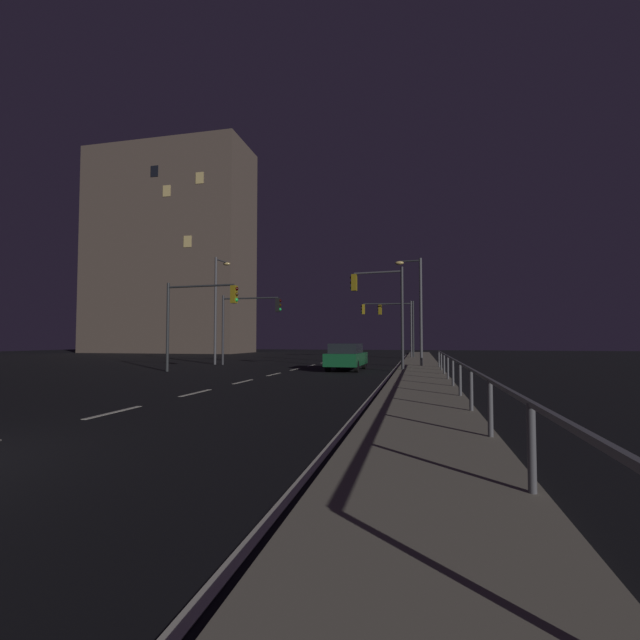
# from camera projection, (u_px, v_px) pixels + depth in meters

# --- Properties ---
(ground_plane) EXTENTS (112.00, 112.00, 0.00)m
(ground_plane) POSITION_uv_depth(u_px,v_px,m) (277.00, 374.00, 22.80)
(ground_plane) COLOR black
(ground_plane) RESTS_ON ground
(sidewalk_right) EXTENTS (2.53, 77.00, 0.14)m
(sidewalk_right) POSITION_uv_depth(u_px,v_px,m) (420.00, 375.00, 21.17)
(sidewalk_right) COLOR gray
(sidewalk_right) RESTS_ON ground
(lane_markings_center) EXTENTS (0.14, 50.00, 0.01)m
(lane_markings_center) POSITION_uv_depth(u_px,v_px,m) (295.00, 369.00, 26.21)
(lane_markings_center) COLOR silver
(lane_markings_center) RESTS_ON ground
(lane_edge_line) EXTENTS (0.14, 53.00, 0.01)m
(lane_edge_line) POSITION_uv_depth(u_px,v_px,m) (395.00, 369.00, 26.38)
(lane_edge_line) COLOR silver
(lane_edge_line) RESTS_ON ground
(car) EXTENTS (1.92, 4.44, 1.57)m
(car) POSITION_uv_depth(u_px,v_px,m) (346.00, 356.00, 25.23)
(car) COLOR #14592D
(car) RESTS_ON ground
(traffic_light_overhead_east) EXTENTS (3.28, 0.59, 5.34)m
(traffic_light_overhead_east) POSITION_uv_depth(u_px,v_px,m) (397.00, 318.00, 41.67)
(traffic_light_overhead_east) COLOR #4C4C51
(traffic_light_overhead_east) RESTS_ON sidewalk_right
(traffic_light_near_left) EXTENTS (4.47, 0.55, 5.00)m
(traffic_light_near_left) POSITION_uv_depth(u_px,v_px,m) (199.00, 308.00, 23.99)
(traffic_light_near_left) COLOR #2D3033
(traffic_light_near_left) RESTS_ON ground
(traffic_light_far_left) EXTENTS (3.06, 0.55, 5.72)m
(traffic_light_far_left) POSITION_uv_depth(u_px,v_px,m) (380.00, 299.00, 24.59)
(traffic_light_far_left) COLOR #38383D
(traffic_light_far_left) RESTS_ON sidewalk_right
(traffic_light_near_right) EXTENTS (4.46, 0.34, 4.98)m
(traffic_light_near_right) POSITION_uv_depth(u_px,v_px,m) (249.00, 315.00, 30.75)
(traffic_light_near_right) COLOR #38383D
(traffic_light_near_right) RESTS_ON ground
(traffic_light_far_right) EXTENTS (5.00, 0.85, 5.35)m
(traffic_light_far_right) POSITION_uv_depth(u_px,v_px,m) (390.00, 317.00, 41.50)
(traffic_light_far_right) COLOR #2D3033
(traffic_light_far_right) RESTS_ON sidewalk_right
(street_lamp_median) EXTENTS (1.70, 0.36, 6.87)m
(street_lamp_median) POSITION_uv_depth(u_px,v_px,m) (417.00, 301.00, 27.78)
(street_lamp_median) COLOR #4C4C51
(street_lamp_median) RESTS_ON sidewalk_right
(street_lamp_mid_block) EXTENTS (0.56, 1.72, 7.81)m
(street_lamp_mid_block) POSITION_uv_depth(u_px,v_px,m) (218.00, 301.00, 31.82)
(street_lamp_mid_block) COLOR #4C4C51
(street_lamp_mid_block) RESTS_ON ground
(barrier_fence) EXTENTS (0.09, 25.11, 0.98)m
(barrier_fence) POSITION_uv_depth(u_px,v_px,m) (456.00, 368.00, 14.15)
(barrier_fence) COLOR #59595E
(barrier_fence) RESTS_ON sidewalk_right
(building_distant) EXTENTS (22.70, 9.03, 28.83)m
(building_distant) POSITION_uv_depth(u_px,v_px,m) (170.00, 251.00, 61.75)
(building_distant) COLOR brown
(building_distant) RESTS_ON ground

